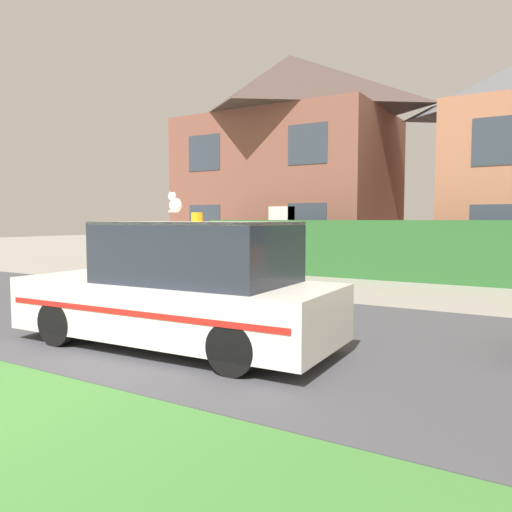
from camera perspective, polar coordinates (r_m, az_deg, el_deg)
The scene contains 5 objects.
road_strip at distance 7.89m, azimuth -3.78°, elevation -7.91°, with size 28.00×5.92×0.01m, color #424247.
garden_hedge at distance 14.28m, azimuth 13.80°, elevation 0.70°, with size 11.23×0.57×1.64m, color #2D662D.
police_car at distance 6.50m, azimuth -8.51°, elevation -3.70°, with size 4.39×1.80×1.73m.
cat at distance 6.35m, azimuth -9.26°, elevation 5.91°, with size 0.26×0.25×0.27m.
house_left at distance 19.96m, azimuth 3.82°, elevation 11.17°, with size 7.96×5.77×8.01m.
Camera 1 is at (4.43, -2.04, 1.66)m, focal length 35.00 mm.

